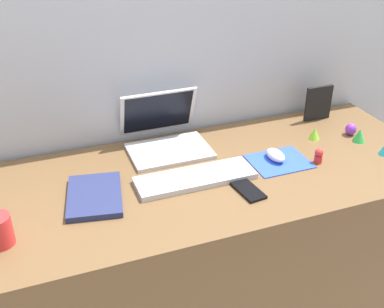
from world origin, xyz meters
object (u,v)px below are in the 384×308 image
(keyboard, at_px, (195,178))
(toy_figurine_red, at_px, (319,156))
(mouse, at_px, (275,155))
(cell_phone, at_px, (248,190))
(laptop, at_px, (164,133))
(toy_figurine_lime, at_px, (314,133))
(toy_figurine_purple, at_px, (351,129))
(notebook_pad, at_px, (95,196))
(picture_frame, at_px, (318,103))
(toy_figurine_green, at_px, (359,135))

(keyboard, xyz_separation_m, toy_figurine_red, (0.46, -0.04, 0.02))
(mouse, distance_m, cell_phone, 0.24)
(laptop, xyz_separation_m, keyboard, (0.02, -0.28, -0.04))
(toy_figurine_red, distance_m, toy_figurine_lime, 0.19)
(mouse, relative_size, toy_figurine_purple, 1.96)
(toy_figurine_lime, bearing_deg, laptop, 164.76)
(laptop, relative_size, cell_phone, 2.34)
(notebook_pad, height_order, toy_figurine_red, toy_figurine_red)
(mouse, distance_m, toy_figurine_red, 0.15)
(picture_frame, distance_m, toy_figurine_lime, 0.20)
(cell_phone, relative_size, toy_figurine_green, 2.41)
(mouse, bearing_deg, toy_figurine_lime, 22.39)
(keyboard, xyz_separation_m, cell_phone, (0.14, -0.12, -0.01))
(toy_figurine_green, bearing_deg, laptop, 161.89)
(laptop, height_order, cell_phone, laptop)
(toy_figurine_red, bearing_deg, picture_frame, 57.40)
(keyboard, bearing_deg, mouse, 4.89)
(mouse, distance_m, picture_frame, 0.42)
(keyboard, xyz_separation_m, picture_frame, (0.66, 0.27, 0.06))
(picture_frame, bearing_deg, notebook_pad, -165.46)
(picture_frame, height_order, toy_figurine_purple, picture_frame)
(mouse, xyz_separation_m, cell_phone, (-0.18, -0.15, -0.02))
(laptop, bearing_deg, keyboard, -85.65)
(notebook_pad, bearing_deg, keyboard, 8.14)
(cell_phone, height_order, picture_frame, picture_frame)
(keyboard, distance_m, picture_frame, 0.72)
(keyboard, bearing_deg, toy_figurine_red, -5.40)
(laptop, xyz_separation_m, toy_figurine_lime, (0.57, -0.16, -0.03))
(keyboard, bearing_deg, toy_figurine_lime, 12.43)
(laptop, distance_m, keyboard, 0.28)
(picture_frame, relative_size, toy_figurine_purple, 3.07)
(toy_figurine_lime, bearing_deg, toy_figurine_purple, -7.71)
(cell_phone, xyz_separation_m, toy_figurine_purple, (0.57, 0.22, 0.02))
(cell_phone, bearing_deg, keyboard, 131.12)
(laptop, relative_size, keyboard, 0.73)
(cell_phone, bearing_deg, laptop, 104.67)
(toy_figurine_lime, bearing_deg, notebook_pad, -173.09)
(toy_figurine_red, bearing_deg, toy_figurine_lime, 61.05)
(cell_phone, height_order, toy_figurine_purple, toy_figurine_purple)
(picture_frame, bearing_deg, mouse, -144.06)
(toy_figurine_lime, bearing_deg, picture_frame, 53.77)
(mouse, height_order, toy_figurine_red, toy_figurine_red)
(laptop, relative_size, toy_figurine_green, 5.64)
(laptop, height_order, picture_frame, laptop)
(notebook_pad, xyz_separation_m, toy_figurine_lime, (0.89, 0.11, 0.01))
(toy_figurine_red, bearing_deg, toy_figurine_purple, 30.06)
(keyboard, distance_m, toy_figurine_red, 0.46)
(toy_figurine_purple, bearing_deg, toy_figurine_red, -149.94)
(picture_frame, relative_size, toy_figurine_green, 2.82)
(mouse, height_order, picture_frame, picture_frame)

